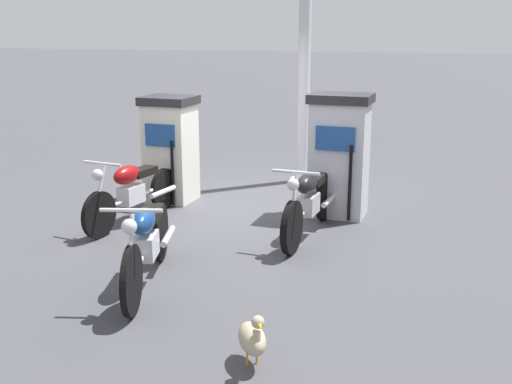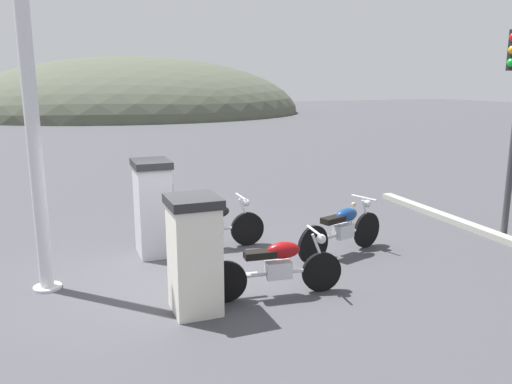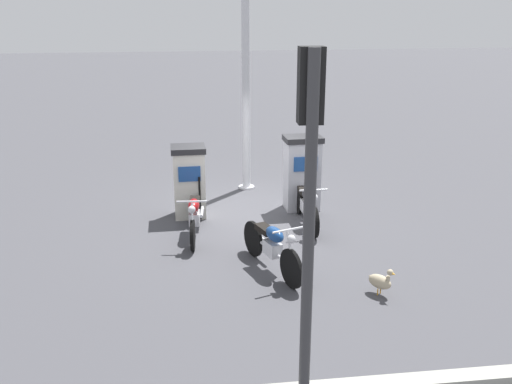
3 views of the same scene
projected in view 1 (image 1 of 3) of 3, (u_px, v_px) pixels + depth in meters
name	position (u px, v px, depth m)	size (l,w,h in m)	color
ground_plane	(248.00, 210.00, 8.85)	(120.00, 120.00, 0.00)	#424247
fuel_pump_near	(171.00, 148.00, 9.17)	(0.71, 0.74, 1.56)	silver
fuel_pump_far	(339.00, 155.00, 8.42)	(0.68, 0.84, 1.67)	silver
motorcycle_near_pump	(132.00, 190.00, 8.16)	(1.99, 0.63, 0.93)	black
motorcycle_far_pump	(309.00, 201.00, 7.65)	(2.04, 0.56, 0.95)	black
motorcycle_extra	(146.00, 241.00, 6.15)	(1.97, 0.72, 0.96)	black
wandering_duck	(252.00, 337.00, 4.73)	(0.45, 0.38, 0.49)	tan
canopy_support_pole	(304.00, 45.00, 10.00)	(0.40, 0.40, 4.64)	silver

